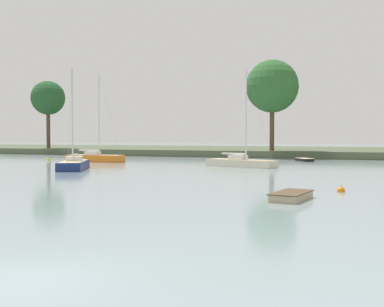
{
  "coord_description": "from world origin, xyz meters",
  "views": [
    {
      "loc": [
        7.56,
        -8.46,
        3.25
      ],
      "look_at": [
        -8.79,
        32.11,
        1.76
      ],
      "focal_mm": 44.22,
      "sensor_mm": 36.0,
      "label": 1
    }
  ],
  "objects_px": {
    "sailboat_navy": "(74,167)",
    "sailboat_cream": "(241,164)",
    "dinghy_sand": "(291,197)",
    "mooring_buoy_orange": "(341,190)",
    "mooring_buoy_yellow": "(48,160)",
    "dinghy_black": "(305,160)",
    "sailboat_orange": "(95,160)"
  },
  "relations": [
    {
      "from": "sailboat_navy",
      "to": "sailboat_cream",
      "type": "relative_size",
      "value": 0.94
    },
    {
      "from": "sailboat_navy",
      "to": "dinghy_sand",
      "type": "height_order",
      "value": "sailboat_navy"
    },
    {
      "from": "mooring_buoy_orange",
      "to": "sailboat_navy",
      "type": "bearing_deg",
      "value": 158.33
    },
    {
      "from": "sailboat_navy",
      "to": "sailboat_cream",
      "type": "distance_m",
      "value": 17.98
    },
    {
      "from": "mooring_buoy_yellow",
      "to": "dinghy_black",
      "type": "bearing_deg",
      "value": 17.39
    },
    {
      "from": "sailboat_navy",
      "to": "sailboat_orange",
      "type": "height_order",
      "value": "sailboat_orange"
    },
    {
      "from": "sailboat_orange",
      "to": "dinghy_sand",
      "type": "bearing_deg",
      "value": -42.71
    },
    {
      "from": "dinghy_black",
      "to": "sailboat_cream",
      "type": "distance_m",
      "value": 15.81
    },
    {
      "from": "dinghy_sand",
      "to": "mooring_buoy_orange",
      "type": "xyz_separation_m",
      "value": [
        2.11,
        4.7,
        -0.06
      ]
    },
    {
      "from": "sailboat_cream",
      "to": "dinghy_black",
      "type": "bearing_deg",
      "value": 72.74
    },
    {
      "from": "sailboat_cream",
      "to": "dinghy_sand",
      "type": "relative_size",
      "value": 3.24
    },
    {
      "from": "dinghy_black",
      "to": "sailboat_cream",
      "type": "bearing_deg",
      "value": -107.26
    },
    {
      "from": "sailboat_cream",
      "to": "dinghy_sand",
      "type": "xyz_separation_m",
      "value": [
        10.17,
        -25.85,
        -0.1
      ]
    },
    {
      "from": "sailboat_orange",
      "to": "sailboat_navy",
      "type": "bearing_deg",
      "value": -64.79
    },
    {
      "from": "sailboat_navy",
      "to": "mooring_buoy_yellow",
      "type": "height_order",
      "value": "sailboat_navy"
    },
    {
      "from": "sailboat_orange",
      "to": "mooring_buoy_yellow",
      "type": "xyz_separation_m",
      "value": [
        -8.91,
        1.5,
        -0.17
      ]
    },
    {
      "from": "sailboat_cream",
      "to": "mooring_buoy_orange",
      "type": "xyz_separation_m",
      "value": [
        12.28,
        -21.15,
        -0.16
      ]
    },
    {
      "from": "dinghy_black",
      "to": "sailboat_navy",
      "type": "relative_size",
      "value": 0.34
    },
    {
      "from": "dinghy_sand",
      "to": "sailboat_orange",
      "type": "relative_size",
      "value": 0.28
    },
    {
      "from": "sailboat_orange",
      "to": "mooring_buoy_orange",
      "type": "distance_m",
      "value": 40.89
    },
    {
      "from": "dinghy_black",
      "to": "mooring_buoy_yellow",
      "type": "distance_m",
      "value": 36.12
    },
    {
      "from": "sailboat_cream",
      "to": "sailboat_orange",
      "type": "distance_m",
      "value": 21.06
    },
    {
      "from": "sailboat_orange",
      "to": "mooring_buoy_yellow",
      "type": "bearing_deg",
      "value": 170.44
    },
    {
      "from": "dinghy_black",
      "to": "sailboat_orange",
      "type": "bearing_deg",
      "value": -154.31
    },
    {
      "from": "sailboat_cream",
      "to": "mooring_buoy_yellow",
      "type": "xyz_separation_m",
      "value": [
        -29.78,
        4.3,
        -0.16
      ]
    },
    {
      "from": "sailboat_orange",
      "to": "dinghy_black",
      "type": "bearing_deg",
      "value": 25.69
    },
    {
      "from": "sailboat_cream",
      "to": "mooring_buoy_yellow",
      "type": "height_order",
      "value": "sailboat_cream"
    },
    {
      "from": "dinghy_black",
      "to": "sailboat_navy",
      "type": "height_order",
      "value": "sailboat_navy"
    },
    {
      "from": "sailboat_orange",
      "to": "sailboat_cream",
      "type": "bearing_deg",
      "value": -7.64
    },
    {
      "from": "dinghy_black",
      "to": "sailboat_cream",
      "type": "xyz_separation_m",
      "value": [
        -4.69,
        -15.1,
        0.1
      ]
    },
    {
      "from": "sailboat_navy",
      "to": "sailboat_orange",
      "type": "xyz_separation_m",
      "value": [
        -6.24,
        13.26,
        0.03
      ]
    },
    {
      "from": "mooring_buoy_yellow",
      "to": "sailboat_orange",
      "type": "bearing_deg",
      "value": -9.56
    }
  ]
}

